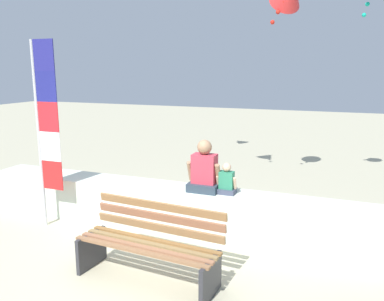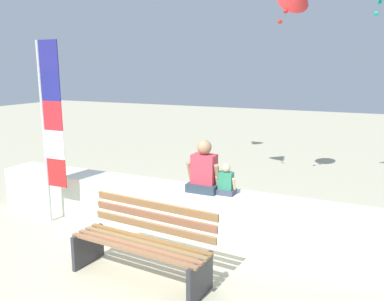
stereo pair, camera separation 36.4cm
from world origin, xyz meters
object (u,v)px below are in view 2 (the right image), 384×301
Objects in this scene: park_bench at (143,243)px; person_adult at (204,171)px; flag_banner at (50,123)px; person_child at (226,182)px.

person_adult is (0.18, 1.43, 0.57)m from park_bench.
person_child is at bearing 12.07° from flag_banner.
person_child is at bearing 69.97° from park_bench.
flag_banner reaches higher than person_adult.
flag_banner is at bearing -166.27° from person_adult.
person_adult reaches higher than park_bench.
park_bench is 3.93× the size of person_child.
park_bench is at bearing -21.15° from flag_banner.
person_child is (0.34, 0.00, -0.12)m from person_adult.
person_adult is 0.36m from person_child.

